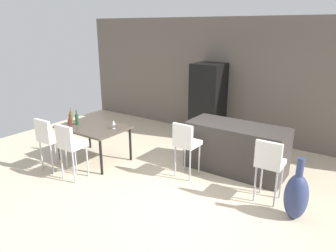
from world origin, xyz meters
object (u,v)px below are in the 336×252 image
at_px(bar_chair_middle, 269,161).
at_px(floor_vase, 296,196).
at_px(dining_table, 93,129).
at_px(wine_bottle_left, 71,117).
at_px(dining_chair_far, 70,143).
at_px(refrigerator, 208,101).
at_px(kitchen_island, 236,148).
at_px(bar_chair_left, 186,142).
at_px(wine_bottle_far, 70,124).
at_px(dining_chair_near, 49,137).
at_px(wine_bottle_right, 77,119).
at_px(wine_glass_middle, 114,123).

distance_m(bar_chair_middle, floor_vase, 0.63).
height_order(dining_table, wine_bottle_left, wine_bottle_left).
xyz_separation_m(dining_chair_far, refrigerator, (0.92, 3.46, 0.22)).
bearing_deg(floor_vase, kitchen_island, 143.50).
xyz_separation_m(bar_chair_left, dining_table, (-1.96, -0.41, -0.02)).
bearing_deg(wine_bottle_far, dining_chair_far, -40.14).
bearing_deg(wine_bottle_far, dining_chair_near, -104.63).
xyz_separation_m(kitchen_island, dining_chair_near, (-2.92, -2.02, 0.24)).
relative_size(bar_chair_left, floor_vase, 1.10).
relative_size(bar_chair_middle, wine_bottle_right, 3.35).
relative_size(bar_chair_left, dining_table, 0.77).
xyz_separation_m(wine_bottle_left, wine_bottle_far, (0.40, -0.34, -0.01)).
distance_m(kitchen_island, refrigerator, 2.05).
relative_size(bar_chair_middle, dining_chair_far, 1.00).
xyz_separation_m(dining_chair_near, floor_vase, (4.27, 1.02, -0.33)).
bearing_deg(wine_bottle_right, refrigerator, 60.15).
height_order(dining_chair_far, wine_glass_middle, dining_chair_far).
distance_m(dining_table, wine_glass_middle, 0.51).
height_order(dining_table, wine_bottle_far, wine_bottle_far).
relative_size(dining_table, wine_bottle_far, 4.45).
xyz_separation_m(dining_chair_far, wine_bottle_far, (-0.50, 0.42, 0.16)).
xyz_separation_m(wine_bottle_left, floor_vase, (4.55, 0.25, -0.50)).
xyz_separation_m(dining_chair_near, wine_glass_middle, (0.77, 0.96, 0.17)).
bearing_deg(dining_chair_near, bar_chair_left, 28.70).
bearing_deg(wine_bottle_left, kitchen_island, 21.39).
relative_size(bar_chair_middle, wine_bottle_left, 3.34).
relative_size(bar_chair_left, wine_bottle_far, 3.43).
bearing_deg(wine_glass_middle, dining_chair_near, -128.75).
height_order(bar_chair_left, bar_chair_middle, same).
distance_m(dining_chair_far, floor_vase, 3.81).
relative_size(bar_chair_middle, refrigerator, 0.57).
bearing_deg(wine_bottle_far, wine_bottle_right, 117.44).
height_order(dining_chair_far, wine_bottle_right, wine_bottle_right).
relative_size(dining_chair_near, floor_vase, 1.10).
bearing_deg(wine_bottle_left, dining_chair_far, -40.54).
relative_size(dining_chair_near, wine_glass_middle, 6.03).
relative_size(kitchen_island, dining_chair_far, 1.77).
relative_size(wine_bottle_right, wine_bottle_far, 1.02).
bearing_deg(floor_vase, bar_chair_middle, 155.82).
bearing_deg(refrigerator, wine_bottle_far, -115.08).
height_order(dining_chair_near, wine_bottle_right, wine_bottle_right).
relative_size(bar_chair_middle, dining_table, 0.77).
bearing_deg(wine_bottle_right, floor_vase, 4.05).
bearing_deg(wine_bottle_far, bar_chair_left, 20.76).
relative_size(dining_table, wine_glass_middle, 7.83).
bearing_deg(floor_vase, wine_bottle_far, -171.79).
bearing_deg(wine_bottle_far, bar_chair_middle, 12.56).
distance_m(bar_chair_left, dining_chair_near, 2.59).
bearing_deg(dining_chair_far, wine_glass_middle, 80.90).
bearing_deg(bar_chair_left, bar_chair_middle, -0.00).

